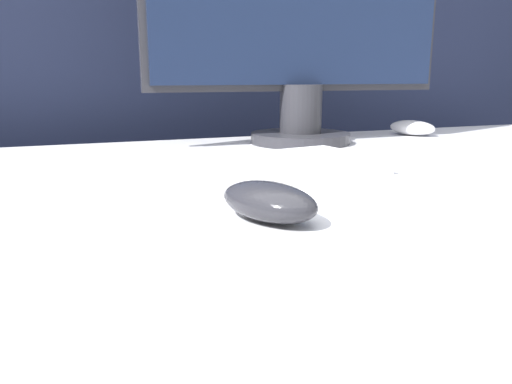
{
  "coord_description": "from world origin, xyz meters",
  "views": [
    {
      "loc": [
        -0.1,
        -0.48,
        0.89
      ],
      "look_at": [
        0.06,
        -0.05,
        0.78
      ],
      "focal_mm": 35.0,
      "sensor_mm": 36.0,
      "label": 1
    }
  ],
  "objects_px": {
    "monitor": "(302,9)",
    "computer_mouse_far": "(412,128)",
    "keyboard": "(218,174)",
    "computer_mouse_near": "(269,201)"
  },
  "relations": [
    {
      "from": "keyboard",
      "to": "computer_mouse_far",
      "type": "xyz_separation_m",
      "value": [
        0.53,
        0.32,
        0.0
      ]
    },
    {
      "from": "keyboard",
      "to": "computer_mouse_far",
      "type": "height_order",
      "value": "computer_mouse_far"
    },
    {
      "from": "computer_mouse_near",
      "to": "monitor",
      "type": "relative_size",
      "value": 0.2
    },
    {
      "from": "computer_mouse_near",
      "to": "computer_mouse_far",
      "type": "relative_size",
      "value": 0.99
    },
    {
      "from": "computer_mouse_near",
      "to": "computer_mouse_far",
      "type": "distance_m",
      "value": 0.73
    },
    {
      "from": "keyboard",
      "to": "computer_mouse_near",
      "type": "bearing_deg",
      "value": -100.78
    },
    {
      "from": "monitor",
      "to": "computer_mouse_far",
      "type": "xyz_separation_m",
      "value": [
        0.28,
        0.03,
        -0.23
      ]
    },
    {
      "from": "computer_mouse_near",
      "to": "computer_mouse_far",
      "type": "bearing_deg",
      "value": 20.98
    },
    {
      "from": "monitor",
      "to": "computer_mouse_far",
      "type": "relative_size",
      "value": 4.89
    },
    {
      "from": "keyboard",
      "to": "computer_mouse_far",
      "type": "bearing_deg",
      "value": 21.73
    }
  ]
}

